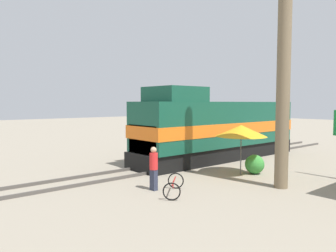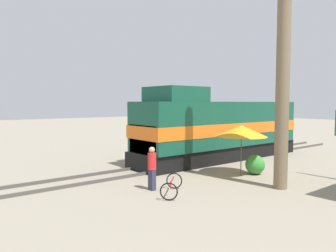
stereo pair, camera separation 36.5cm
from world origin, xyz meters
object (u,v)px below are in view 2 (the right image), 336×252
(person_bystander, at_px, (152,167))
(bicycle, at_px, (172,186))
(locomotive, at_px, (218,129))
(utility_pole, at_px, (284,44))
(vendor_umbrella, at_px, (241,131))

(person_bystander, xyz_separation_m, bicycle, (0.98, 0.23, -0.63))
(locomotive, distance_m, person_bystander, 8.20)
(utility_pole, bearing_deg, locomotive, 153.74)
(locomotive, relative_size, vendor_umbrella, 5.05)
(utility_pole, relative_size, vendor_umbrella, 4.71)
(vendor_umbrella, bearing_deg, person_bystander, -95.74)
(locomotive, xyz_separation_m, vendor_umbrella, (3.74, -2.40, 0.26))
(locomotive, distance_m, bicycle, 8.53)
(locomotive, distance_m, vendor_umbrella, 4.45)
(locomotive, bearing_deg, person_bystander, -66.66)
(locomotive, xyz_separation_m, person_bystander, (3.23, -7.48, -0.96))
(vendor_umbrella, distance_m, bicycle, 5.21)
(locomotive, height_order, person_bystander, locomotive)
(locomotive, bearing_deg, utility_pole, -26.26)
(utility_pole, bearing_deg, vendor_umbrella, 164.13)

